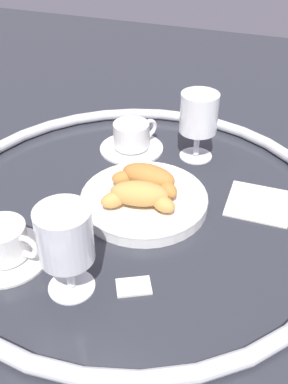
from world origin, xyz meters
TOP-DOWN VIEW (x-y plane):
  - ground_plane at (0.00, 0.00)m, footprint 2.20×2.20m
  - table_chrome_rim at (0.00, 0.00)m, footprint 0.72×0.72m
  - pastry_plate at (-0.01, -0.01)m, footprint 0.23×0.23m
  - croissant_large at (-0.01, -0.03)m, footprint 0.14×0.07m
  - croissant_small at (-0.02, 0.03)m, footprint 0.13×0.08m
  - coffee_cup_near at (0.08, -0.18)m, footprint 0.14×0.14m
  - coffee_cup_far at (0.14, 0.19)m, footprint 0.14×0.14m
  - juice_glass_left at (0.01, 0.21)m, footprint 0.08×0.08m
  - juice_glass_right at (-0.06, -0.20)m, footprint 0.08×0.08m
  - sugar_packet at (-0.07, 0.18)m, footprint 0.06×0.05m
  - folded_napkin at (-0.21, -0.08)m, footprint 0.11×0.11m

SIDE VIEW (x-z plane):
  - ground_plane at x=0.00m, z-range 0.00..0.00m
  - folded_napkin at x=-0.21m, z-range 0.00..0.01m
  - sugar_packet at x=-0.07m, z-range 0.00..0.01m
  - table_chrome_rim at x=0.00m, z-range 0.00..0.02m
  - pastry_plate at x=-0.01m, z-range 0.00..0.03m
  - coffee_cup_near at x=0.08m, z-range 0.00..0.06m
  - coffee_cup_far at x=0.14m, z-range 0.00..0.06m
  - croissant_large at x=-0.01m, z-range 0.02..0.07m
  - croissant_small at x=-0.02m, z-range 0.02..0.07m
  - juice_glass_left at x=0.01m, z-range 0.02..0.16m
  - juice_glass_right at x=-0.06m, z-range 0.02..0.16m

